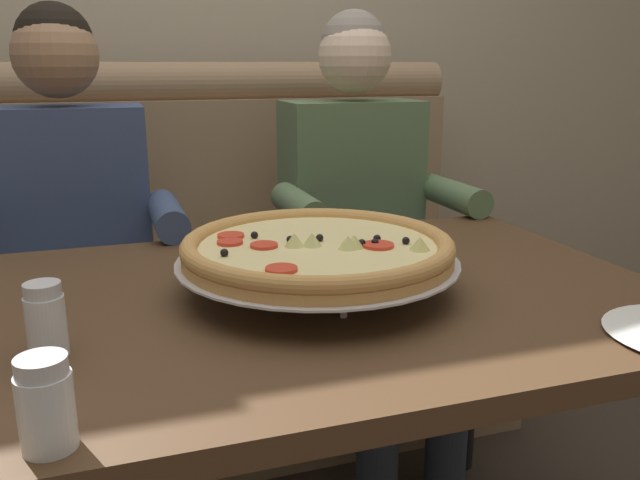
{
  "coord_description": "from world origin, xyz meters",
  "views": [
    {
      "loc": [
        -0.31,
        -1.08,
        1.13
      ],
      "look_at": [
        0.07,
        0.07,
        0.8
      ],
      "focal_mm": 36.88,
      "sensor_mm": 36.0,
      "label": 1
    }
  ],
  "objects_px": {
    "dining_table": "(295,335)",
    "booth_bench": "(216,297)",
    "pizza": "(318,250)",
    "shaker_parmesan": "(47,410)",
    "diner_right": "(364,211)",
    "shaker_pepper_flakes": "(46,325)",
    "diner_left": "(72,233)"
  },
  "relations": [
    {
      "from": "booth_bench",
      "to": "shaker_pepper_flakes",
      "type": "bearing_deg",
      "value": -111.08
    },
    {
      "from": "dining_table",
      "to": "diner_left",
      "type": "distance_m",
      "value": 0.76
    },
    {
      "from": "pizza",
      "to": "shaker_pepper_flakes",
      "type": "bearing_deg",
      "value": -163.15
    },
    {
      "from": "shaker_parmesan",
      "to": "shaker_pepper_flakes",
      "type": "xyz_separation_m",
      "value": [
        -0.01,
        0.25,
        0.0
      ]
    },
    {
      "from": "dining_table",
      "to": "booth_bench",
      "type": "bearing_deg",
      "value": 90.0
    },
    {
      "from": "shaker_pepper_flakes",
      "to": "booth_bench",
      "type": "bearing_deg",
      "value": 68.92
    },
    {
      "from": "pizza",
      "to": "shaker_parmesan",
      "type": "bearing_deg",
      "value": -138.35
    },
    {
      "from": "booth_bench",
      "to": "pizza",
      "type": "relative_size",
      "value": 3.48
    },
    {
      "from": "booth_bench",
      "to": "diner_left",
      "type": "xyz_separation_m",
      "value": [
        -0.4,
        -0.27,
        0.31
      ]
    },
    {
      "from": "booth_bench",
      "to": "shaker_parmesan",
      "type": "xyz_separation_m",
      "value": [
        -0.39,
        -1.3,
        0.37
      ]
    },
    {
      "from": "diner_right",
      "to": "booth_bench",
      "type": "bearing_deg",
      "value": 146.29
    },
    {
      "from": "dining_table",
      "to": "pizza",
      "type": "relative_size",
      "value": 2.66
    },
    {
      "from": "booth_bench",
      "to": "dining_table",
      "type": "distance_m",
      "value": 0.95
    },
    {
      "from": "booth_bench",
      "to": "diner_left",
      "type": "height_order",
      "value": "diner_left"
    },
    {
      "from": "pizza",
      "to": "shaker_parmesan",
      "type": "distance_m",
      "value": 0.58
    },
    {
      "from": "dining_table",
      "to": "shaker_parmesan",
      "type": "bearing_deg",
      "value": -135.18
    },
    {
      "from": "booth_bench",
      "to": "dining_table",
      "type": "relative_size",
      "value": 1.31
    },
    {
      "from": "diner_right",
      "to": "shaker_pepper_flakes",
      "type": "relative_size",
      "value": 11.72
    },
    {
      "from": "dining_table",
      "to": "diner_left",
      "type": "height_order",
      "value": "diner_left"
    },
    {
      "from": "shaker_pepper_flakes",
      "to": "diner_right",
      "type": "bearing_deg",
      "value": 44.32
    },
    {
      "from": "diner_right",
      "to": "shaker_parmesan",
      "type": "relative_size",
      "value": 11.97
    },
    {
      "from": "booth_bench",
      "to": "shaker_pepper_flakes",
      "type": "distance_m",
      "value": 1.19
    },
    {
      "from": "booth_bench",
      "to": "pizza",
      "type": "xyz_separation_m",
      "value": [
        0.04,
        -0.92,
        0.4
      ]
    },
    {
      "from": "diner_left",
      "to": "diner_right",
      "type": "bearing_deg",
      "value": 0.0
    },
    {
      "from": "shaker_parmesan",
      "to": "shaker_pepper_flakes",
      "type": "relative_size",
      "value": 0.98
    },
    {
      "from": "booth_bench",
      "to": "diner_right",
      "type": "xyz_separation_m",
      "value": [
        0.4,
        -0.27,
        0.31
      ]
    },
    {
      "from": "diner_left",
      "to": "booth_bench",
      "type": "bearing_deg",
      "value": 33.71
    },
    {
      "from": "booth_bench",
      "to": "shaker_parmesan",
      "type": "distance_m",
      "value": 1.41
    },
    {
      "from": "dining_table",
      "to": "pizza",
      "type": "bearing_deg",
      "value": -2.54
    },
    {
      "from": "dining_table",
      "to": "shaker_parmesan",
      "type": "height_order",
      "value": "shaker_parmesan"
    },
    {
      "from": "diner_left",
      "to": "pizza",
      "type": "bearing_deg",
      "value": -55.73
    },
    {
      "from": "shaker_parmesan",
      "to": "shaker_pepper_flakes",
      "type": "bearing_deg",
      "value": 93.42
    }
  ]
}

